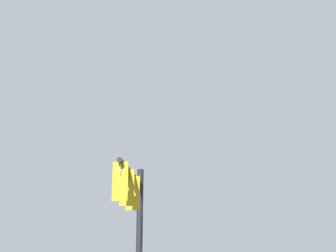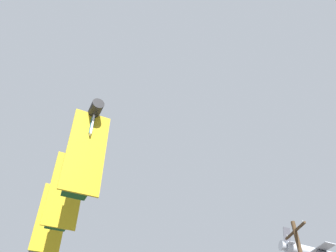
# 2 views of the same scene
# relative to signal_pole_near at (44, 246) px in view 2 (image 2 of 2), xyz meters

# --- Properties ---
(signal_pole_near) EXTENTS (4.44, 1.23, 5.70)m
(signal_pole_near) POSITION_rel_signal_pole_near_xyz_m (0.00, 0.00, 0.00)
(signal_pole_near) COLOR black
(signal_pole_near) RESTS_ON ground_plane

